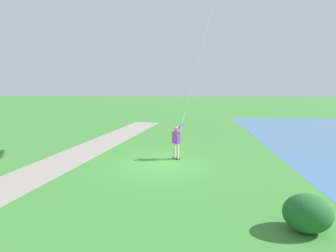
% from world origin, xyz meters
% --- Properties ---
extents(ground_plane, '(120.00, 120.00, 0.00)m').
position_xyz_m(ground_plane, '(0.00, 0.00, 0.00)').
color(ground_plane, '#3D7F33').
extents(walkway_path, '(8.22, 31.90, 0.02)m').
position_xyz_m(walkway_path, '(5.51, 2.00, 0.01)').
color(walkway_path, gray).
rests_on(walkway_path, ground).
extents(person_kite_flyer, '(0.59, 0.60, 1.83)m').
position_xyz_m(person_kite_flyer, '(-0.69, -0.96, 1.05)').
color(person_kite_flyer, '#232328').
rests_on(person_kite_flyer, ground).
extents(lakeside_shrub, '(1.32, 1.11, 1.05)m').
position_xyz_m(lakeside_shrub, '(-4.48, 5.96, 0.53)').
color(lakeside_shrub, '#236028').
rests_on(lakeside_shrub, ground).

